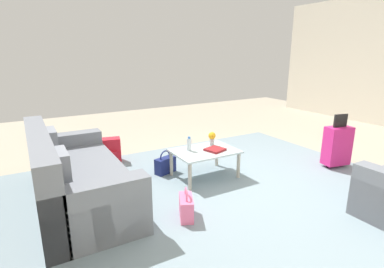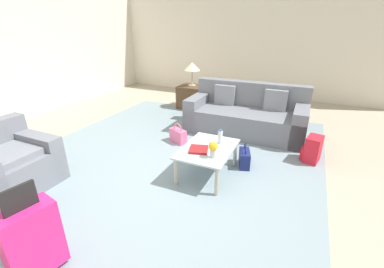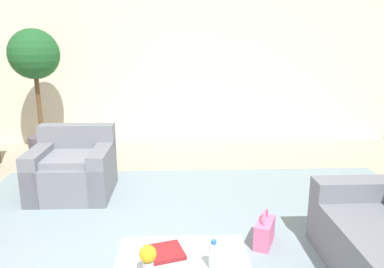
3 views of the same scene
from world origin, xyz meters
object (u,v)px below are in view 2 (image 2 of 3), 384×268
(coffee_table, at_px, (208,152))
(side_table, at_px, (192,97))
(coffee_table_book, at_px, (199,149))
(backpack_red, at_px, (312,149))
(suitcase_magenta, at_px, (32,239))
(armchair, at_px, (7,166))
(flower_vase, at_px, (213,148))
(handbag_navy, at_px, (244,158))
(couch, at_px, (246,116))
(water_bottle, at_px, (220,137))
(table_lamp, at_px, (192,67))
(handbag_pink, at_px, (178,135))

(coffee_table, height_order, side_table, side_table)
(coffee_table_book, distance_m, side_table, 3.25)
(backpack_red, bearing_deg, suitcase_magenta, 146.46)
(suitcase_magenta, bearing_deg, armchair, 64.44)
(flower_vase, relative_size, handbag_navy, 0.57)
(coffee_table_book, height_order, handbag_navy, coffee_table_book)
(couch, height_order, side_table, couch)
(water_bottle, xyz_separation_m, handbag_navy, (0.24, -0.31, -0.37))
(armchair, relative_size, table_lamp, 1.71)
(couch, height_order, backpack_red, couch)
(table_lamp, xyz_separation_m, handbag_pink, (-2.03, -0.65, -0.86))
(backpack_red, bearing_deg, handbag_pink, 96.11)
(backpack_red, bearing_deg, water_bottle, 123.99)
(side_table, xyz_separation_m, backpack_red, (-1.80, -2.79, -0.08))
(couch, distance_m, water_bottle, 1.61)
(handbag_navy, distance_m, backpack_red, 1.05)
(coffee_table, xyz_separation_m, handbag_pink, (0.77, 0.85, -0.22))
(table_lamp, distance_m, backpack_red, 3.41)
(water_bottle, xyz_separation_m, table_lamp, (2.60, 1.60, 0.49))
(armchair, bearing_deg, suitcase_magenta, -115.56)
(flower_vase, relative_size, backpack_red, 0.51)
(coffee_table_book, height_order, side_table, side_table)
(couch, xyz_separation_m, armchair, (-3.10, 2.26, -0.01))
(flower_vase, xyz_separation_m, side_table, (3.02, 1.65, -0.26))
(table_lamp, height_order, suitcase_magenta, table_lamp)
(flower_vase, bearing_deg, coffee_table_book, 66.50)
(flower_vase, xyz_separation_m, table_lamp, (3.02, 1.65, 0.46))
(coffee_table_book, xyz_separation_m, table_lamp, (2.92, 1.42, 0.57))
(armchair, distance_m, flower_vase, 2.56)
(water_bottle, height_order, backpack_red, water_bottle)
(suitcase_magenta, bearing_deg, side_table, 9.46)
(water_bottle, bearing_deg, backpack_red, -56.01)
(coffee_table_book, distance_m, handbag_navy, 0.80)
(coffee_table, relative_size, suitcase_magenta, 1.06)
(coffee_table, distance_m, side_table, 3.18)
(armchair, relative_size, handbag_pink, 2.65)
(couch, distance_m, table_lamp, 2.01)
(table_lamp, bearing_deg, backpack_red, -122.80)
(coffee_table, height_order, coffee_table_book, coffee_table_book)
(flower_vase, distance_m, handbag_pink, 1.46)
(coffee_table, distance_m, table_lamp, 3.24)
(armchair, distance_m, suitcase_magenta, 1.63)
(couch, bearing_deg, table_lamp, 57.99)
(flower_vase, distance_m, side_table, 3.45)
(couch, height_order, table_lamp, table_lamp)
(handbag_pink, distance_m, backpack_red, 2.15)
(couch, height_order, handbag_pink, couch)
(coffee_table, xyz_separation_m, backpack_red, (1.00, -1.29, -0.16))
(handbag_navy, bearing_deg, armchair, 124.05)
(coffee_table_book, bearing_deg, coffee_table, -50.12)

